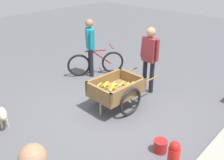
# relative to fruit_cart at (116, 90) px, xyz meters

# --- Properties ---
(ground_plane) EXTENTS (24.00, 24.00, 0.00)m
(ground_plane) POSITION_rel_fruit_cart_xyz_m (0.27, 0.05, -0.44)
(ground_plane) COLOR #56565B
(fruit_cart) EXTENTS (1.68, 0.97, 0.73)m
(fruit_cart) POSITION_rel_fruit_cart_xyz_m (0.00, 0.00, 0.00)
(fruit_cart) COLOR olive
(fruit_cart) RESTS_ON ground
(vendor_person) EXTENTS (0.22, 0.53, 1.65)m
(vendor_person) POSITION_rel_fruit_cart_xyz_m (-1.15, 0.06, 0.56)
(vendor_person) COLOR black
(vendor_person) RESTS_ON ground
(bicycle) EXTENTS (1.42, 0.96, 0.85)m
(bicycle) POSITION_rel_fruit_cart_xyz_m (-0.98, -1.66, -0.08)
(bicycle) COLOR black
(bicycle) RESTS_ON ground
(cyclist_person) EXTENTS (0.35, 0.49, 1.63)m
(cyclist_person) POSITION_rel_fruit_cart_xyz_m (-0.85, -1.74, 0.54)
(cyclist_person) COLOR black
(cyclist_person) RESTS_ON ground
(dog) EXTENTS (0.30, 0.65, 0.40)m
(dog) POSITION_rel_fruit_cart_xyz_m (2.07, -1.19, -0.17)
(dog) COLOR beige
(dog) RESTS_ON ground
(fire_hydrant) EXTENTS (0.25, 0.25, 0.67)m
(fire_hydrant) POSITION_rel_fruit_cart_xyz_m (0.94, 2.00, -0.10)
(fire_hydrant) COLOR red
(fire_hydrant) RESTS_ON ground
(plastic_bucket) EXTENTS (0.24, 0.24, 0.22)m
(plastic_bucket) POSITION_rel_fruit_cart_xyz_m (0.57, 1.56, -0.32)
(plastic_bucket) COLOR #B21E1E
(plastic_bucket) RESTS_ON ground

